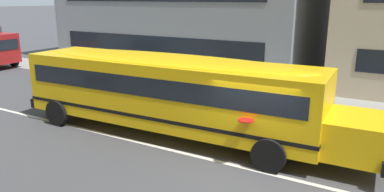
% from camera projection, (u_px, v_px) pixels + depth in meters
% --- Properties ---
extents(ground_plane, '(400.00, 400.00, 0.00)m').
position_uv_depth(ground_plane, '(249.00, 169.00, 10.55)').
color(ground_plane, '#424244').
extents(sidewalk_far, '(120.00, 3.00, 0.01)m').
position_uv_depth(sidewalk_far, '(312.00, 102.00, 17.37)').
color(sidewalk_far, gray).
rests_on(sidewalk_far, ground_plane).
extents(lane_centreline, '(110.00, 0.16, 0.01)m').
position_uv_depth(lane_centreline, '(249.00, 169.00, 10.55)').
color(lane_centreline, silver).
rests_on(lane_centreline, ground_plane).
extents(school_bus, '(12.94, 3.10, 2.88)m').
position_uv_depth(school_bus, '(172.00, 89.00, 12.81)').
color(school_bus, yellow).
rests_on(school_bus, ground_plane).
extents(parked_car_green_beside_sign, '(3.93, 1.93, 1.64)m').
position_uv_depth(parked_car_green_beside_sign, '(66.00, 67.00, 21.46)').
color(parked_car_green_beside_sign, '#236038').
rests_on(parked_car_green_beside_sign, ground_plane).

